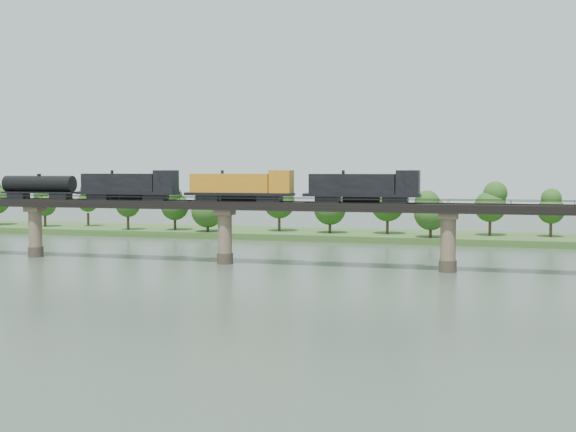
# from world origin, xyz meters

# --- Properties ---
(ground) EXTENTS (400.00, 400.00, 0.00)m
(ground) POSITION_xyz_m (0.00, 0.00, 0.00)
(ground) COLOR #334134
(ground) RESTS_ON ground
(far_bank) EXTENTS (300.00, 24.00, 1.60)m
(far_bank) POSITION_xyz_m (0.00, 85.00, 0.80)
(far_bank) COLOR #305321
(far_bank) RESTS_ON ground
(bridge) EXTENTS (236.00, 30.00, 11.50)m
(bridge) POSITION_xyz_m (0.00, 30.00, 5.46)
(bridge) COLOR #473A2D
(bridge) RESTS_ON ground
(bridge_superstructure) EXTENTS (220.00, 4.90, 0.75)m
(bridge_superstructure) POSITION_xyz_m (0.00, 30.00, 11.79)
(bridge_superstructure) COLOR black
(bridge_superstructure) RESTS_ON bridge
(far_treeline) EXTENTS (289.06, 17.54, 13.60)m
(far_treeline) POSITION_xyz_m (-8.21, 80.52, 8.83)
(far_treeline) COLOR #382619
(far_treeline) RESTS_ON far_bank
(freight_train) EXTENTS (82.25, 3.20, 5.66)m
(freight_train) POSITION_xyz_m (-4.51, 30.00, 14.20)
(freight_train) COLOR black
(freight_train) RESTS_ON bridge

